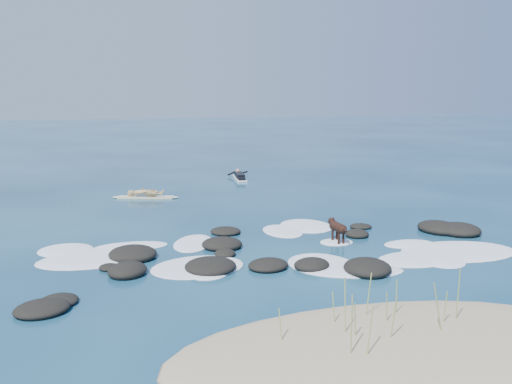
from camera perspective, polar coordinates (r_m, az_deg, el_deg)
name	(u,v)px	position (r m, az deg, el deg)	size (l,w,h in m)	color
ground	(268,241)	(18.75, 1.23, -4.92)	(160.00, 160.00, 0.00)	#0A2642
sand_dune	(393,349)	(11.63, 13.53, -15.04)	(9.00, 4.40, 0.60)	#9E8966
dune_grass	(383,313)	(11.58, 12.55, -11.72)	(3.80, 1.83, 1.23)	olive
reef_rocks	(288,251)	(17.24, 3.23, -5.95)	(14.79, 7.20, 0.48)	black
breaking_foam	(288,253)	(17.43, 3.26, -6.09)	(14.53, 7.36, 0.12)	white
standing_surfer_rig	(145,184)	(26.33, -11.03, 0.83)	(2.97, 1.22, 1.72)	beige
paddling_surfer_rig	(240,176)	(31.47, -1.66, 1.58)	(1.17, 2.64, 0.46)	white
dog	(337,227)	(18.57, 8.12, -3.51)	(0.36, 1.24, 0.79)	black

